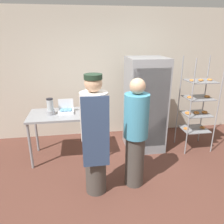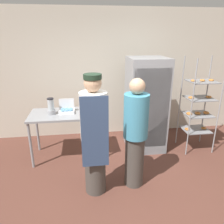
% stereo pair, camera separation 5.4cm
% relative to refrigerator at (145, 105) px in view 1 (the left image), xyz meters
% --- Properties ---
extents(ground_plane, '(14.00, 14.00, 0.00)m').
position_rel_refrigerator_xyz_m(ground_plane, '(-0.66, -1.54, -0.90)').
color(ground_plane, brown).
extents(back_wall, '(6.40, 0.12, 2.72)m').
position_rel_refrigerator_xyz_m(back_wall, '(-0.66, 0.87, 0.46)').
color(back_wall, beige).
rests_on(back_wall, ground_plane).
extents(refrigerator, '(0.71, 0.74, 1.80)m').
position_rel_refrigerator_xyz_m(refrigerator, '(0.00, 0.00, 0.00)').
color(refrigerator, gray).
rests_on(refrigerator, ground_plane).
extents(baking_rack, '(0.57, 0.50, 1.81)m').
position_rel_refrigerator_xyz_m(baking_rack, '(0.99, -0.18, -0.01)').
color(baking_rack, '#93969B').
rests_on(baking_rack, ground_plane).
extents(prep_counter, '(1.15, 0.69, 0.87)m').
position_rel_refrigerator_xyz_m(prep_counter, '(-1.58, -0.16, -0.13)').
color(prep_counter, gray).
rests_on(prep_counter, ground_plane).
extents(donut_box, '(0.27, 0.20, 0.24)m').
position_rel_refrigerator_xyz_m(donut_box, '(-1.50, -0.15, 0.01)').
color(donut_box, white).
rests_on(donut_box, prep_counter).
extents(blender_pitcher, '(0.14, 0.14, 0.29)m').
position_rel_refrigerator_xyz_m(blender_pitcher, '(-1.76, -0.17, 0.09)').
color(blender_pitcher, '#99999E').
rests_on(blender_pitcher, prep_counter).
extents(person_baker, '(0.37, 0.38, 1.73)m').
position_rel_refrigerator_xyz_m(person_baker, '(-1.07, -1.21, 0.00)').
color(person_baker, '#47423D').
rests_on(person_baker, ground_plane).
extents(person_customer, '(0.35, 0.35, 1.65)m').
position_rel_refrigerator_xyz_m(person_customer, '(-0.48, -1.12, -0.06)').
color(person_customer, '#47423D').
rests_on(person_customer, ground_plane).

